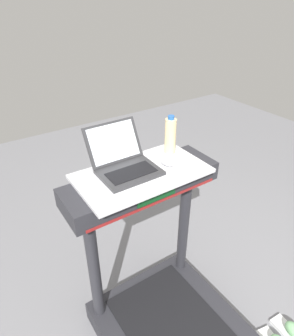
# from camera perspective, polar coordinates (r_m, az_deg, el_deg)

# --- Properties ---
(desk_board) EXTENTS (0.72, 0.40, 0.02)m
(desk_board) POSITION_cam_1_polar(r_m,az_deg,el_deg) (1.64, -0.97, -1.04)
(desk_board) COLOR silver
(desk_board) RESTS_ON treadmill_base
(laptop) EXTENTS (0.32, 0.34, 0.22)m
(laptop) POSITION_cam_1_polar(r_m,az_deg,el_deg) (1.63, -4.34, 1.09)
(laptop) COLOR #2D2D30
(laptop) RESTS_ON desk_board
(computer_mouse) EXTENTS (0.06, 0.10, 0.03)m
(computer_mouse) POSITION_cam_1_polar(r_m,az_deg,el_deg) (1.70, 3.78, 1.16)
(computer_mouse) COLOR #B2B2B7
(computer_mouse) RESTS_ON desk_board
(water_bottle) EXTENTS (0.07, 0.07, 0.24)m
(water_bottle) POSITION_cam_1_polar(r_m,az_deg,el_deg) (1.79, 4.46, 6.15)
(water_bottle) COLOR beige
(water_bottle) RESTS_ON desk_board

